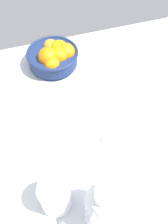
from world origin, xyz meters
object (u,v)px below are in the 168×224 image
object	(u,v)px
fruit_bowl	(54,56)
juice_glass	(55,197)
juice_pitcher	(106,209)
spoon	(95,131)

from	to	relation	value
fruit_bowl	juice_glass	xyz separation A→B (cm)	(-13.37, -57.88, -0.28)
juice_pitcher	juice_glass	distance (cm)	14.97
fruit_bowl	spoon	world-z (taller)	fruit_bowl
spoon	fruit_bowl	bearing A→B (deg)	98.89
juice_pitcher	spoon	xyz separation A→B (cm)	(6.73, 28.35, -6.52)
fruit_bowl	spoon	bearing A→B (deg)	-81.11
fruit_bowl	juice_pitcher	bearing A→B (deg)	-90.75
fruit_bowl	juice_glass	size ratio (longest dim) A/B	1.95
juice_glass	fruit_bowl	bearing A→B (deg)	77.00
fruit_bowl	juice_pitcher	xyz separation A→B (cm)	(-0.86, -65.82, 1.87)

